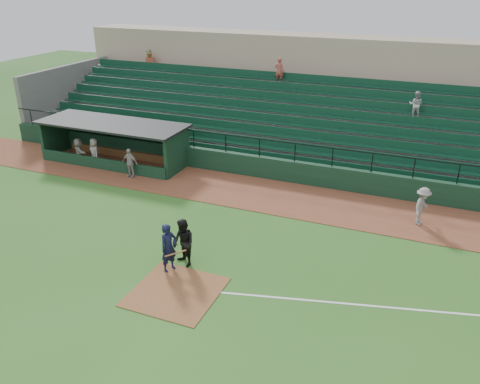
% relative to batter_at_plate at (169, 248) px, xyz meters
% --- Properties ---
extents(ground, '(90.00, 90.00, 0.00)m').
position_rel_batter_at_plate_xyz_m(ground, '(0.88, -0.15, -0.98)').
color(ground, '#2C5D1E').
rests_on(ground, ground).
extents(warning_track, '(40.00, 4.00, 0.03)m').
position_rel_batter_at_plate_xyz_m(warning_track, '(0.88, 7.85, -0.96)').
color(warning_track, brown).
rests_on(warning_track, ground).
extents(home_plate_dirt, '(3.00, 3.00, 0.03)m').
position_rel_batter_at_plate_xyz_m(home_plate_dirt, '(0.88, -1.15, -0.96)').
color(home_plate_dirt, brown).
rests_on(home_plate_dirt, ground).
extents(foul_line, '(17.49, 4.44, 0.01)m').
position_rel_batter_at_plate_xyz_m(foul_line, '(8.88, 1.05, -0.97)').
color(foul_line, white).
rests_on(foul_line, ground).
extents(stadium_structure, '(38.00, 13.08, 6.40)m').
position_rel_batter_at_plate_xyz_m(stadium_structure, '(0.88, 16.31, 1.33)').
color(stadium_structure, '#10301D').
rests_on(stadium_structure, ground).
extents(dugout, '(8.90, 3.20, 2.42)m').
position_rel_batter_at_plate_xyz_m(dugout, '(-8.87, 9.41, 0.36)').
color(dugout, '#10301D').
rests_on(dugout, ground).
extents(batter_at_plate, '(1.14, 0.83, 1.95)m').
position_rel_batter_at_plate_xyz_m(batter_at_plate, '(0.00, 0.00, 0.00)').
color(batter_at_plate, black).
rests_on(batter_at_plate, ground).
extents(umpire, '(1.18, 1.11, 1.93)m').
position_rel_batter_at_plate_xyz_m(umpire, '(0.32, 0.55, -0.01)').
color(umpire, black).
rests_on(umpire, ground).
extents(runner, '(0.95, 1.28, 1.76)m').
position_rel_batter_at_plate_xyz_m(runner, '(8.53, 7.50, -0.06)').
color(runner, gray).
rests_on(runner, warning_track).
extents(dugout_player_a, '(0.98, 0.44, 1.65)m').
position_rel_batter_at_plate_xyz_m(dugout_player_a, '(-6.65, 7.27, -0.12)').
color(dugout_player_a, '#A8A29D').
rests_on(dugout_player_a, warning_track).
extents(dugout_player_b, '(0.97, 0.88, 1.67)m').
position_rel_batter_at_plate_xyz_m(dugout_player_b, '(-9.50, 7.94, -0.11)').
color(dugout_player_b, gray).
rests_on(dugout_player_b, warning_track).
extents(dugout_player_c, '(1.45, 1.25, 1.58)m').
position_rel_batter_at_plate_xyz_m(dugout_player_c, '(-10.55, 7.82, -0.16)').
color(dugout_player_c, '#9B9691').
rests_on(dugout_player_c, warning_track).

